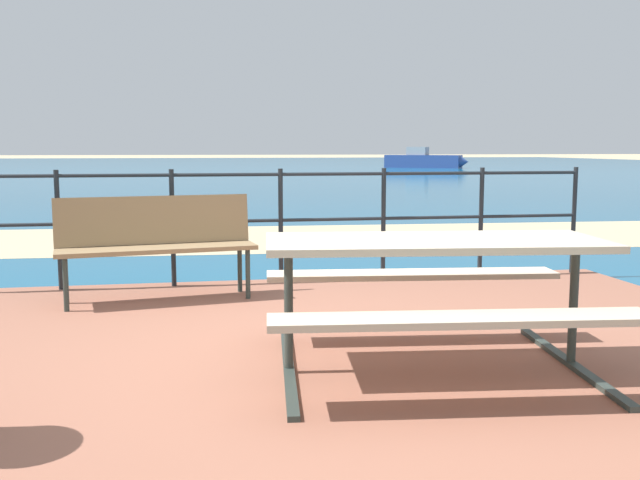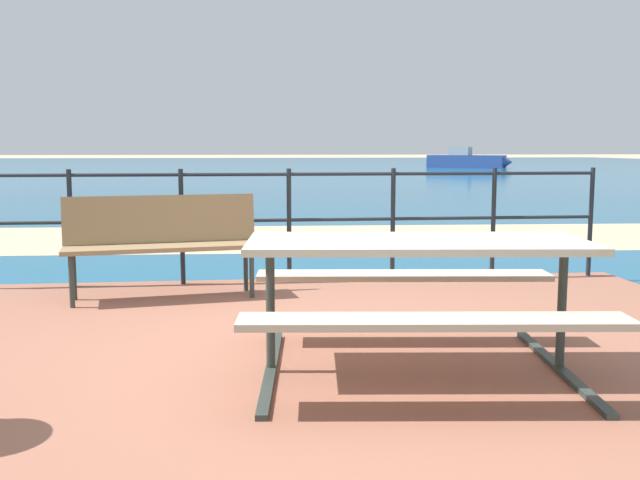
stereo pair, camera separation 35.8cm
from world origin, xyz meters
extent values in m
plane|color=tan|center=(0.00, 0.00, 0.00)|extent=(240.00, 240.00, 0.00)
cube|color=#935B47|center=(0.00, 0.00, 0.03)|extent=(6.40, 5.20, 0.06)
cube|color=#145B84|center=(0.00, 40.00, 0.01)|extent=(90.00, 90.00, 0.01)
cube|color=tan|center=(0.00, 6.13, 0.01)|extent=(54.09, 5.79, 0.01)
cube|color=#BCAD93|center=(0.52, -0.35, 0.79)|extent=(1.94, 0.95, 0.04)
cube|color=#BCAD93|center=(0.45, -0.96, 0.50)|extent=(1.89, 0.45, 0.04)
cube|color=#BCAD93|center=(0.58, 0.26, 0.50)|extent=(1.89, 0.45, 0.04)
cylinder|color=#2D3833|center=(-0.29, -0.27, 0.42)|extent=(0.05, 0.05, 0.73)
cube|color=#2D3833|center=(-0.29, -0.27, 0.07)|extent=(0.21, 1.48, 0.03)
cylinder|color=#2D3833|center=(1.33, -0.44, 0.42)|extent=(0.05, 0.05, 0.73)
cube|color=#2D3833|center=(1.33, -0.44, 0.07)|extent=(0.21, 1.48, 0.03)
cube|color=#8C704C|center=(-1.09, 1.80, 0.49)|extent=(1.64, 0.65, 0.04)
cube|color=#8C704C|center=(-1.12, 1.97, 0.71)|extent=(1.58, 0.33, 0.40)
cylinder|color=#2D3833|center=(-1.78, 1.53, 0.28)|extent=(0.04, 0.04, 0.43)
cylinder|color=#2D3833|center=(-1.82, 1.83, 0.28)|extent=(0.04, 0.04, 0.43)
cylinder|color=#2D3833|center=(-0.36, 1.76, 0.28)|extent=(0.04, 0.04, 0.43)
cylinder|color=#2D3833|center=(-0.41, 2.06, 0.28)|extent=(0.04, 0.04, 0.43)
cylinder|color=#1E2328|center=(-1.97, 2.44, 0.59)|extent=(0.04, 0.04, 1.06)
cylinder|color=#1E2328|center=(-0.98, 2.44, 0.59)|extent=(0.04, 0.04, 1.06)
cylinder|color=#1E2328|center=(0.00, 2.44, 0.59)|extent=(0.04, 0.04, 1.06)
cylinder|color=#1E2328|center=(0.98, 2.44, 0.59)|extent=(0.04, 0.04, 1.06)
cylinder|color=#1E2328|center=(1.97, 2.44, 0.59)|extent=(0.04, 0.04, 1.06)
cylinder|color=#1E2328|center=(2.95, 2.44, 0.59)|extent=(0.04, 0.04, 1.06)
cylinder|color=#1E2328|center=(0.00, 2.44, 1.07)|extent=(5.90, 0.03, 0.03)
cylinder|color=#1E2328|center=(0.00, 2.44, 0.64)|extent=(5.90, 0.03, 0.03)
cube|color=#2D478C|center=(13.72, 39.73, 0.41)|extent=(4.65, 3.68, 0.81)
cube|color=#A5A8AD|center=(13.42, 39.93, 1.07)|extent=(1.54, 1.47, 0.51)
cone|color=#2D478C|center=(15.92, 38.25, 0.41)|extent=(0.82, 0.88, 0.73)
camera|label=1|loc=(-0.81, -4.12, 1.32)|focal=40.19mm
camera|label=2|loc=(-0.45, -4.17, 1.32)|focal=40.19mm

